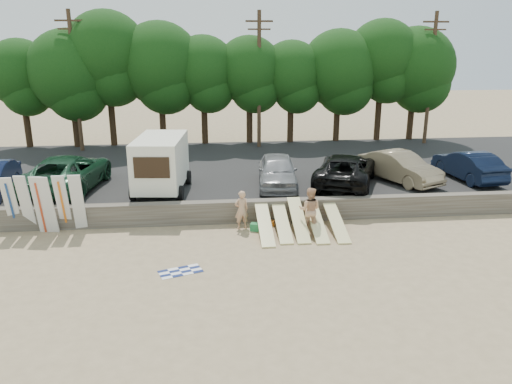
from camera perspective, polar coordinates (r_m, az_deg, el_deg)
ground at (r=19.75m, az=-0.45°, el=-6.42°), size 120.00×120.00×0.00m
seawall at (r=22.35m, az=-1.18°, el=-2.20°), size 44.00×0.50×1.00m
parking_lot at (r=29.56m, az=-2.37°, el=2.30°), size 44.00×14.50×0.70m
treeline at (r=35.68m, az=-3.16°, el=14.20°), size 32.48×5.97×9.13m
utility_poles at (r=34.32m, az=0.36°, el=12.98°), size 25.80×0.26×9.00m
box_trailer at (r=24.56m, az=-10.83°, el=3.44°), size 2.78×4.45×2.70m
car_1 at (r=26.32m, az=-20.74°, el=2.11°), size 3.70×6.65×1.76m
car_2 at (r=25.19m, az=2.47°, el=2.41°), size 2.39×4.91×1.61m
car_3 at (r=25.83m, az=10.21°, el=2.53°), size 4.72×6.41×1.62m
car_4 at (r=27.12m, az=16.13°, el=2.75°), size 3.48×4.98×1.56m
car_5 at (r=28.81m, az=23.11°, el=2.84°), size 2.12×4.83×1.54m
surfboard_upright_0 at (r=23.20m, az=-26.19°, el=-1.30°), size 0.54×0.77×2.52m
surfboard_upright_1 at (r=22.98m, az=-24.81°, el=-1.23°), size 0.59×0.64×2.56m
surfboard_upright_2 at (r=22.56m, az=-23.41°, el=-1.37°), size 0.54×0.57×2.57m
surfboard_upright_3 at (r=22.43m, az=-22.72°, el=-1.40°), size 0.59×0.65×2.56m
surfboard_upright_4 at (r=22.50m, az=-21.23°, el=-1.18°), size 0.51×0.65×2.55m
surfboard_upright_5 at (r=22.28m, az=-19.69°, el=-1.17°), size 0.51×0.58×2.56m
surfboard_low_0 at (r=20.88m, az=1.00°, el=-3.71°), size 0.56×2.89×0.93m
surfboard_low_1 at (r=21.21m, az=2.98°, el=-3.38°), size 0.56×2.89×0.95m
surfboard_low_2 at (r=21.24m, az=4.88°, el=-3.15°), size 0.56×2.84×1.11m
surfboard_low_3 at (r=21.33m, az=6.90°, el=-3.34°), size 0.56×2.88×0.96m
surfboard_low_4 at (r=21.52m, az=9.16°, el=-3.38°), size 0.56×2.91×0.87m
beachgoer_a at (r=21.44m, az=-1.66°, el=-2.05°), size 0.70×0.55×1.71m
beachgoer_b at (r=21.19m, az=6.16°, el=-2.04°), size 1.12×0.99×1.95m
cooler at (r=21.43m, az=-0.11°, el=-4.02°), size 0.46×0.41×0.32m
gear_bag at (r=22.03m, az=1.71°, el=-3.57°), size 0.35×0.31×0.22m
beach_towel at (r=18.06m, az=-8.63°, el=-8.96°), size 1.91×1.91×0.00m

